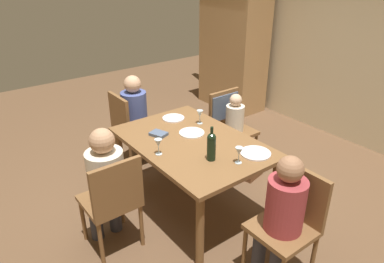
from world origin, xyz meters
TOP-DOWN VIEW (x-y plane):
  - ground_plane at (0.00, 0.00)m, footprint 10.00×10.00m
  - rear_room_partition at (0.00, 2.71)m, footprint 6.40×0.12m
  - armoire_cabinet at (-1.86, 2.26)m, footprint 1.18×0.62m
  - dining_table at (0.00, 0.00)m, footprint 1.52×1.02m
  - chair_near at (0.09, -0.89)m, footprint 0.44×0.44m
  - chair_left_end at (-1.14, -0.09)m, footprint 0.44×0.44m
  - chair_right_end at (1.14, 0.09)m, footprint 0.44×0.44m
  - chair_far_left at (-0.47, 0.89)m, footprint 0.46×0.44m
  - person_woman_host at (-0.03, -0.89)m, footprint 0.36×0.31m
  - person_man_bearded at (-1.14, 0.03)m, footprint 0.30×0.35m
  - person_man_guest at (1.14, -0.03)m, footprint 0.29×0.34m
  - person_child_small at (-0.32, 0.89)m, footprint 0.25×0.22m
  - wine_bottle_tall_green at (0.38, -0.08)m, footprint 0.08×0.08m
  - wine_glass_near_left at (-0.27, 0.31)m, footprint 0.07×0.07m
  - wine_glass_centre at (0.02, -0.39)m, footprint 0.07×0.07m
  - wine_glass_near_right at (0.56, 0.07)m, footprint 0.07×0.07m
  - dinner_plate_host at (-0.13, 0.10)m, footprint 0.25×0.25m
  - dinner_plate_guest_left at (0.54, 0.30)m, footprint 0.28×0.28m
  - dinner_plate_guest_right at (-0.54, 0.16)m, footprint 0.24×0.24m
  - folded_napkin at (-0.30, -0.19)m, footprint 0.19×0.17m
  - handbag at (0.01, 0.89)m, footprint 0.18×0.30m

SIDE VIEW (x-z plane):
  - ground_plane at x=0.00m, z-range 0.00..0.00m
  - handbag at x=0.01m, z-range 0.00..0.22m
  - chair_near at x=0.09m, z-range 0.07..0.99m
  - chair_left_end at x=-1.14m, z-range 0.07..0.99m
  - chair_right_end at x=1.14m, z-range 0.07..0.99m
  - person_child_small at x=-0.32m, z-range 0.09..1.03m
  - chair_far_left at x=-0.47m, z-range 0.13..1.05m
  - person_man_guest at x=1.14m, z-range 0.09..1.19m
  - person_man_bearded at x=-1.14m, z-range 0.09..1.21m
  - person_woman_host at x=-0.03m, z-range 0.09..1.23m
  - dining_table at x=0.00m, z-range 0.29..1.04m
  - dinner_plate_host at x=-0.13m, z-range 0.76..0.77m
  - dinner_plate_guest_left at x=0.54m, z-range 0.76..0.77m
  - dinner_plate_guest_right at x=-0.54m, z-range 0.76..0.77m
  - folded_napkin at x=-0.30m, z-range 0.76..0.79m
  - wine_glass_near_left at x=-0.27m, z-range 0.79..0.94m
  - wine_glass_centre at x=0.02m, z-range 0.79..0.94m
  - wine_glass_near_right at x=0.56m, z-range 0.79..0.94m
  - wine_bottle_tall_green at x=0.38m, z-range 0.74..1.05m
  - armoire_cabinet at x=-1.86m, z-range 0.01..2.19m
  - rear_room_partition at x=0.00m, z-range 0.00..2.70m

